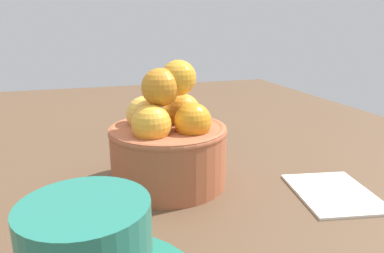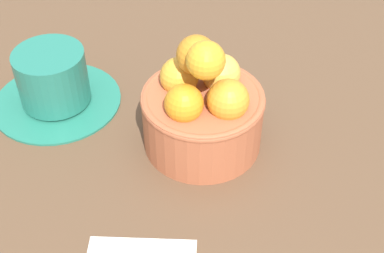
# 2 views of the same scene
# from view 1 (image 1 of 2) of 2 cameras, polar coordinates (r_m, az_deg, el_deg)

# --- Properties ---
(ground_plane) EXTENTS (1.43, 0.99, 0.04)m
(ground_plane) POSITION_cam_1_polar(r_m,az_deg,el_deg) (0.45, -3.61, -10.93)
(ground_plane) COLOR brown
(terracotta_bowl) EXTENTS (0.14, 0.14, 0.15)m
(terracotta_bowl) POSITION_cam_1_polar(r_m,az_deg,el_deg) (0.42, -3.77, -2.41)
(terracotta_bowl) COLOR #AD5938
(terracotta_bowl) RESTS_ON ground_plane
(folded_napkin) EXTENTS (0.12, 0.10, 0.01)m
(folded_napkin) POSITION_cam_1_polar(r_m,az_deg,el_deg) (0.44, 21.55, -9.61)
(folded_napkin) COLOR white
(folded_napkin) RESTS_ON ground_plane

